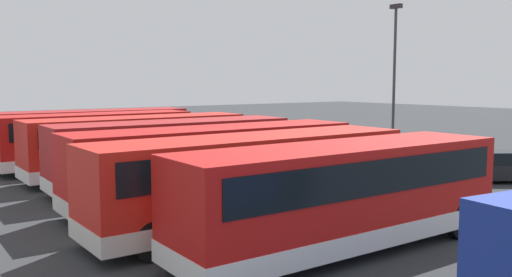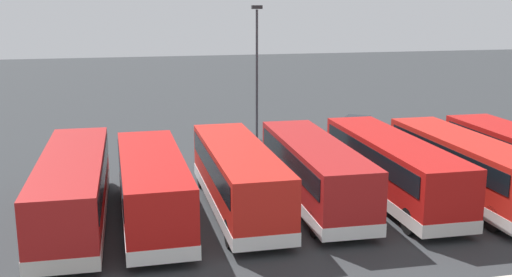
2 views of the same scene
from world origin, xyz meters
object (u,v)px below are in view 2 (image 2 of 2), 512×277
Objects in this scene: bus_single_deck_fourth at (314,171)px; bus_single_deck_fifth at (238,176)px; bus_single_deck_sixth at (152,186)px; bus_single_deck_third at (391,167)px; lamp_post_tall at (257,64)px; car_hatchback_silver at (356,128)px; bus_single_deck_second at (465,166)px; bus_single_deck_seventh at (73,187)px.

bus_single_deck_fourth is 3.60m from bus_single_deck_fifth.
bus_single_deck_sixth is at bearing 5.88° from bus_single_deck_fourth.
bus_single_deck_fourth and bus_single_deck_sixth have the same top height.
lamp_post_tall is (3.25, -14.01, 3.58)m from bus_single_deck_third.
bus_single_deck_fifth is 16.93m from car_hatchback_silver.
bus_single_deck_second is 13.70m from car_hatchback_silver.
bus_single_deck_fifth is at bearing 73.47° from lamp_post_tall.
bus_single_deck_third is at bearing -11.68° from bus_single_deck_second.
bus_single_deck_second is at bearing 179.56° from bus_single_deck_sixth.
bus_single_deck_fourth is 1.19× the size of lamp_post_tall.
bus_single_deck_second and bus_single_deck_fifth have the same top height.
bus_single_deck_second is 0.96× the size of bus_single_deck_third.
bus_single_deck_third is 3.80m from bus_single_deck_fourth.
bus_single_deck_second is at bearing 168.32° from bus_single_deck_third.
bus_single_deck_fourth is (7.24, -0.88, -0.00)m from bus_single_deck_second.
bus_single_deck_sixth and bus_single_deck_seventh have the same top height.
bus_single_deck_fourth is at bearing -6.92° from bus_single_deck_second.
bus_single_deck_third is at bearing 179.30° from bus_single_deck_fifth.
bus_single_deck_fifth is (7.39, -0.09, -0.00)m from bus_single_deck_third.
bus_single_deck_third is at bearing 103.07° from lamp_post_tall.
bus_single_deck_sixth is at bearing 42.49° from car_hatchback_silver.
bus_single_deck_seventh is 18.23m from lamp_post_tall.
bus_single_deck_third and bus_single_deck_fifth have the same top height.
bus_single_deck_second is 7.29m from bus_single_deck_fourth.
bus_single_deck_third is 7.39m from bus_single_deck_fifth.
bus_single_deck_second is 3.52m from bus_single_deck_third.
car_hatchback_silver is (-14.80, -13.56, -0.92)m from bus_single_deck_sixth.
bus_single_deck_seventh is 2.69× the size of car_hatchback_silver.
car_hatchback_silver is at bearing -105.43° from bus_single_deck_third.
bus_single_deck_sixth is (7.43, 0.77, -0.00)m from bus_single_deck_fourth.
bus_single_deck_sixth is (3.84, 0.69, -0.00)m from bus_single_deck_fifth.
bus_single_deck_fifth is 2.47× the size of car_hatchback_silver.
bus_single_deck_third is at bearing 177.50° from bus_single_deck_fourth.
bus_single_deck_seventh is at bearing 35.48° from car_hatchback_silver.
bus_single_deck_second is 0.94× the size of bus_single_deck_seventh.
bus_single_deck_second is 1.02× the size of bus_single_deck_fifth.
bus_single_deck_second is at bearing 89.47° from car_hatchback_silver.
bus_single_deck_fourth is at bearing -178.78° from bus_single_deck_fifth.
lamp_post_tall is at bearing -65.53° from bus_single_deck_second.
bus_single_deck_seventh is at bearing -12.00° from bus_single_deck_sixth.
bus_single_deck_seventh is 1.31× the size of lamp_post_tall.
bus_single_deck_sixth is at bearing 61.40° from lamp_post_tall.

